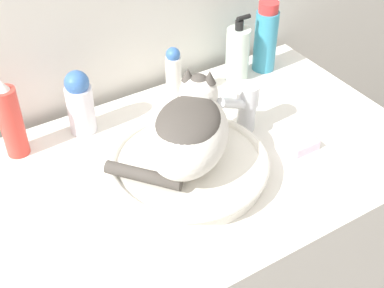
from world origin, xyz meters
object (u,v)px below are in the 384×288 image
at_px(lotion_bottle_white, 80,102).
at_px(deodorant_stick, 173,74).
at_px(faucet, 245,105).
at_px(mouthwash_bottle, 266,38).
at_px(soap_bar, 302,145).
at_px(spray_bottle_trigger, 11,121).
at_px(soap_pump_bottle, 238,53).
at_px(cat, 189,129).

bearing_deg(lotion_bottle_white, deodorant_stick, 0.00).
bearing_deg(faucet, mouthwash_bottle, -155.80).
height_order(lotion_bottle_white, soap_bar, lotion_bottle_white).
relative_size(spray_bottle_trigger, soap_bar, 2.85).
bearing_deg(spray_bottle_trigger, soap_pump_bottle, 0.00).
bearing_deg(faucet, soap_bar, 100.93).
distance_m(mouthwash_bottle, lotion_bottle_white, 0.55).
distance_m(soap_pump_bottle, deodorant_stick, 0.20).
bearing_deg(deodorant_stick, soap_pump_bottle, -0.00).
bearing_deg(mouthwash_bottle, cat, -147.14).
bearing_deg(soap_bar, lotion_bottle_white, 140.30).
height_order(faucet, lotion_bottle_white, lotion_bottle_white).
xyz_separation_m(faucet, soap_bar, (0.07, -0.13, -0.06)).
relative_size(mouthwash_bottle, spray_bottle_trigger, 1.03).
xyz_separation_m(cat, deodorant_stick, (0.12, 0.26, -0.05)).
bearing_deg(soap_pump_bottle, lotion_bottle_white, 180.00).
distance_m(faucet, soap_bar, 0.16).
bearing_deg(soap_bar, deodorant_stick, 113.99).
bearing_deg(lotion_bottle_white, soap_pump_bottle, 0.00).
height_order(cat, lotion_bottle_white, cat).
height_order(soap_pump_bottle, mouthwash_bottle, mouthwash_bottle).
bearing_deg(deodorant_stick, mouthwash_bottle, -0.00).
height_order(spray_bottle_trigger, lotion_bottle_white, spray_bottle_trigger).
relative_size(cat, spray_bottle_trigger, 1.66).
xyz_separation_m(deodorant_stick, lotion_bottle_white, (-0.25, -0.00, 0.01)).
distance_m(lotion_bottle_white, soap_bar, 0.53).
height_order(soap_pump_bottle, lotion_bottle_white, soap_pump_bottle).
height_order(cat, faucet, cat).
distance_m(faucet, lotion_bottle_white, 0.39).
bearing_deg(soap_bar, mouthwash_bottle, 66.61).
xyz_separation_m(soap_pump_bottle, soap_bar, (-0.05, -0.33, -0.06)).
xyz_separation_m(mouthwash_bottle, soap_bar, (-0.14, -0.33, -0.09)).
relative_size(soap_pump_bottle, deodorant_stick, 1.22).
bearing_deg(lotion_bottle_white, faucet, -31.94).
bearing_deg(cat, deodorant_stick, 20.63).
bearing_deg(cat, soap_bar, -60.52).
bearing_deg(mouthwash_bottle, spray_bottle_trigger, 180.00).
relative_size(soap_pump_bottle, spray_bottle_trigger, 0.94).
xyz_separation_m(cat, lotion_bottle_white, (-0.14, 0.26, -0.04)).
relative_size(deodorant_stick, mouthwash_bottle, 0.75).
bearing_deg(spray_bottle_trigger, mouthwash_bottle, 0.00).
distance_m(faucet, mouthwash_bottle, 0.30).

